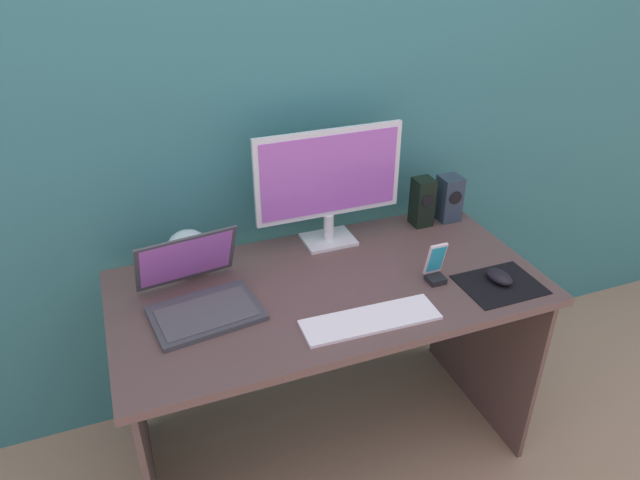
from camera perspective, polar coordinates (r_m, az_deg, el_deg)
ground_plane at (r=2.35m, az=0.72°, el=-19.20°), size 8.00×8.00×0.00m
wall_back at (r=2.01m, az=-3.73°, el=14.72°), size 6.00×0.04×2.50m
desk at (r=1.95m, az=0.83°, el=-8.10°), size 1.36×0.68×0.73m
monitor at (r=1.98m, az=0.90°, el=5.82°), size 0.52×0.14×0.42m
speaker_right at (r=2.25m, az=12.54°, el=4.03°), size 0.08×0.09×0.17m
speaker_near_monitor at (r=2.19m, az=10.00°, el=3.71°), size 0.07×0.08×0.18m
laptop at (r=1.77m, az=-11.77°, el=-5.27°), size 0.35×0.35×0.21m
fishbowl at (r=1.94m, az=-12.77°, el=-1.12°), size 0.15×0.15×0.15m
keyboard_external at (r=1.71m, az=4.97°, el=-7.81°), size 0.41×0.14×0.01m
mousepad at (r=1.94m, az=17.24°, el=-4.20°), size 0.25×0.20×0.00m
mouse at (r=1.94m, az=17.18°, el=-3.46°), size 0.07×0.11×0.04m
phone_in_dock at (r=1.88m, az=11.27°, el=-2.71°), size 0.06×0.06×0.14m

